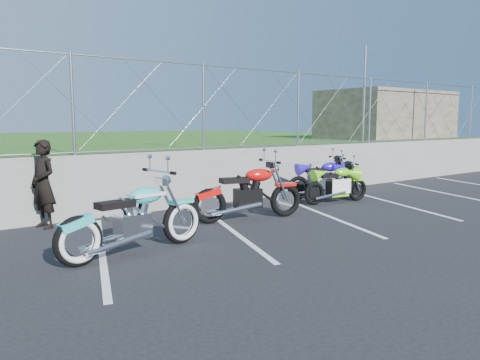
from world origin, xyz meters
TOP-DOWN VIEW (x-y plane):
  - ground at (0.00, 0.00)m, footprint 90.00×90.00m
  - retaining_wall at (0.00, 3.50)m, footprint 30.00×0.22m
  - grass_field at (0.00, 13.50)m, footprint 30.00×20.00m
  - stone_building at (10.50, 5.50)m, footprint 5.00×3.00m
  - chain_link_fence at (0.00, 3.50)m, footprint 28.00×0.03m
  - sign_pole at (7.20, 3.90)m, footprint 0.08×0.08m
  - parking_lines at (1.20, 1.00)m, footprint 18.29×4.31m
  - cruiser_turquoise at (-2.04, 0.51)m, footprint 2.45×0.77m
  - naked_orange at (0.79, 1.43)m, footprint 2.34×0.80m
  - sportbike_green at (3.70, 1.77)m, footprint 1.85×0.66m
  - sportbike_blue at (3.95, 2.42)m, footprint 1.98×0.81m
  - person_standing at (-2.71, 3.12)m, footprint 0.55×0.68m

SIDE VIEW (x-z plane):
  - ground at x=0.00m, z-range 0.00..0.00m
  - parking_lines at x=1.20m, z-range 0.00..0.01m
  - sportbike_green at x=3.70m, z-range -0.07..0.90m
  - sportbike_blue at x=3.95m, z-range -0.07..0.98m
  - cruiser_turquoise at x=-2.04m, z-range -0.12..1.10m
  - naked_orange at x=0.79m, z-range -0.09..1.09m
  - retaining_wall at x=0.00m, z-range 0.00..1.30m
  - grass_field at x=0.00m, z-range 0.00..1.30m
  - person_standing at x=-2.71m, z-range 0.00..1.63m
  - stone_building at x=10.50m, z-range 1.30..3.10m
  - chain_link_fence at x=0.00m, z-range 1.30..3.30m
  - sign_pole at x=7.20m, z-range 1.30..4.30m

